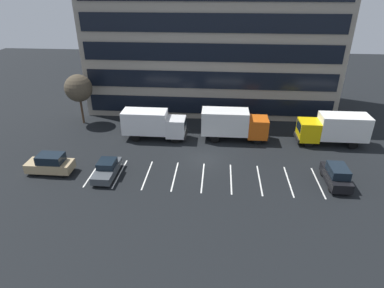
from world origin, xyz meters
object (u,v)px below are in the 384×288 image
at_px(box_truck_white, 153,123).
at_px(sedan_charcoal, 107,169).
at_px(suv_tan, 50,164).
at_px(bare_tree, 78,88).
at_px(box_truck_yellow, 334,128).
at_px(box_truck_orange, 233,123).
at_px(suv_black, 336,175).

relative_size(box_truck_white, sedan_charcoal, 1.73).
relative_size(suv_tan, bare_tree, 0.68).
relative_size(box_truck_white, bare_tree, 1.15).
xyz_separation_m(box_truck_yellow, bare_tree, (-31.89, 3.78, 2.80)).
xyz_separation_m(suv_tan, bare_tree, (-1.63, 12.80, 3.89)).
xyz_separation_m(box_truck_yellow, sedan_charcoal, (-24.40, -9.13, -1.33)).
distance_m(suv_tan, bare_tree, 13.48).
xyz_separation_m(box_truck_orange, bare_tree, (-20.17, 3.49, 2.78)).
distance_m(sedan_charcoal, bare_tree, 15.49).
bearing_deg(suv_black, sedan_charcoal, -179.07).
distance_m(box_truck_orange, bare_tree, 20.66).
xyz_separation_m(box_truck_white, suv_tan, (-8.85, -8.78, -1.02)).
relative_size(box_truck_orange, bare_tree, 1.20).
distance_m(suv_black, sedan_charcoal, 22.23).
bearing_deg(box_truck_orange, sedan_charcoal, -143.38).
relative_size(box_truck_white, suv_tan, 1.70).
relative_size(box_truck_yellow, bare_tree, 1.19).
bearing_deg(box_truck_yellow, suv_tan, -163.40).
height_order(box_truck_yellow, sedan_charcoal, box_truck_yellow).
bearing_deg(bare_tree, suv_black, -22.90).
height_order(box_truck_yellow, box_truck_white, box_truck_yellow).
distance_m(box_truck_yellow, box_truck_orange, 11.73).
bearing_deg(box_truck_orange, suv_black, -43.51).
bearing_deg(box_truck_orange, box_truck_white, -176.82).
height_order(box_truck_yellow, box_truck_orange, box_truck_orange).
bearing_deg(box_truck_white, box_truck_yellow, 0.66).
distance_m(box_truck_yellow, box_truck_white, 21.41).
height_order(box_truck_orange, sedan_charcoal, box_truck_orange).
bearing_deg(bare_tree, box_truck_orange, -9.82).
bearing_deg(suv_black, box_truck_white, 156.10).
xyz_separation_m(sedan_charcoal, bare_tree, (-7.49, 12.91, 4.13)).
relative_size(suv_black, bare_tree, 0.66).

